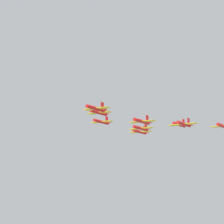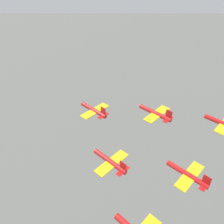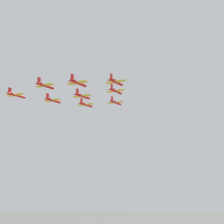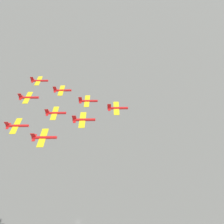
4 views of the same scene
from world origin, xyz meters
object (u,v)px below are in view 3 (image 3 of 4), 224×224
Objects in this scene: jet_5 at (116,82)px; jet_7 at (45,85)px; jet_8 at (78,83)px; jet_4 at (82,96)px; jet_3 at (53,100)px; jet_2 at (116,91)px; jet_6 at (16,95)px; jet_0 at (116,102)px; jet_1 at (86,105)px.

jet_5 reaches higher than jet_7.
jet_7 is 1.00× the size of jet_8.
jet_7 is 20.34m from jet_8.
jet_7 is (-10.53, -16.99, 2.97)m from jet_4.
jet_2 is at bearing 29.54° from jet_3.
jet_5 is 1.00× the size of jet_6.
jet_3 is at bearing -120.47° from jet_0.
jet_6 is (-31.60, -50.97, -2.50)m from jet_0.
jet_8 is (-0.80, -34.45, -3.94)m from jet_2.
jet_5 reaches higher than jet_1.
jet_8 is at bearing -0.00° from jet_7.
jet_0 is at bearing 120.47° from jet_5.
jet_0 is 34.62m from jet_4.
jet_2 reaches higher than jet_8.
jet_8 is at bearing -78.91° from jet_0.
jet_5 is 20.26m from jet_8.
jet_8 reaches higher than jet_6.
jet_8 is at bearing -29.54° from jet_3.
jet_3 is 20.00m from jet_6.
jet_6 reaches higher than jet_1.
jet_0 reaches higher than jet_3.
jet_3 is at bearing -150.46° from jet_2.
jet_0 is 52.68m from jet_7.
jet_0 is 40.00m from jet_5.
jet_4 is 34.96m from jet_6.
jet_4 is (20.27, -0.47, -0.16)m from jet_3.
jet_5 is 1.00× the size of jet_8.
jet_2 is at bearing -0.00° from jet_1.
jet_5 is at bearing -29.54° from jet_1.
jet_4 is 1.00× the size of jet_8.
jet_1 is at bearing 59.53° from jet_6.
jet_3 is 34.97m from jet_8.
jet_0 is 1.00× the size of jet_6.
jet_5 is at bearing 59.53° from jet_8.
jet_3 is 1.00× the size of jet_4.
jet_1 is 1.00× the size of jet_6.
jet_2 is 1.00× the size of jet_7.
jet_1 is 1.00× the size of jet_3.
jet_7 reaches higher than jet_4.
jet_1 is 1.00× the size of jet_2.
jet_0 is 1.00× the size of jet_8.
jet_7 is at bearing -150.46° from jet_5.
jet_0 is at bearing 59.53° from jet_1.
jet_6 is (-41.33, -33.51, -4.45)m from jet_2.
jet_0 is at bearing 90.00° from jet_4.
jet_6 is 40.55m from jet_8.
jet_0 is 1.00× the size of jet_7.
jet_6 is at bearing -120.47° from jet_0.
jet_5 is at bearing 29.54° from jet_7.
jet_5 is at bearing 18.78° from jet_6.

